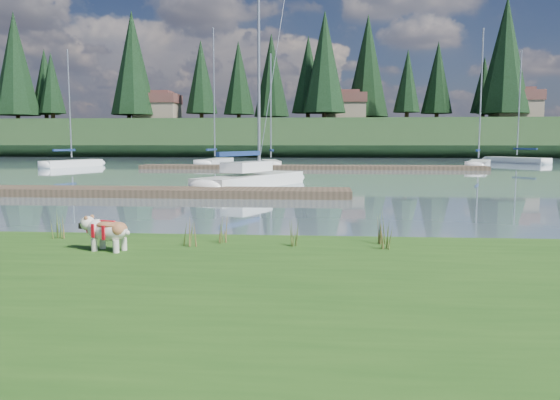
{
  "coord_description": "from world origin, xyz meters",
  "views": [
    {
      "loc": [
        2.96,
        -11.41,
        2.06
      ],
      "look_at": [
        2.09,
        -0.5,
        0.9
      ],
      "focal_mm": 35.0,
      "sensor_mm": 36.0,
      "label": 1
    }
  ],
  "objects": [
    {
      "name": "sailboat_bg_0",
      "position": [
        -17.61,
        32.77,
        0.33
      ],
      "size": [
        3.43,
        6.6,
        9.66
      ],
      "rotation": [
        0.0,
        0.0,
        1.23
      ],
      "color": "white",
      "rests_on": "ground"
    },
    {
      "name": "ridge",
      "position": [
        0.0,
        73.0,
        2.5
      ],
      "size": [
        200.0,
        20.0,
        5.0
      ],
      "primitive_type": "cube",
      "color": "#1D3519",
      "rests_on": "ground"
    },
    {
      "name": "dock_far",
      "position": [
        2.0,
        30.0,
        0.15
      ],
      "size": [
        26.0,
        2.2,
        0.3
      ],
      "primitive_type": "cube",
      "color": "#4C3D2C",
      "rests_on": "ground"
    },
    {
      "name": "conifer_5",
      "position": [
        15.0,
        70.0,
        10.83
      ],
      "size": [
        3.96,
        3.96,
        10.35
      ],
      "color": "#382619",
      "rests_on": "ridge"
    },
    {
      "name": "weed_5",
      "position": [
        3.95,
        -2.65,
        0.55
      ],
      "size": [
        0.17,
        0.14,
        0.49
      ],
      "color": "#475B23",
      "rests_on": "bank"
    },
    {
      "name": "house_2",
      "position": [
        30.0,
        69.0,
        7.31
      ],
      "size": [
        6.3,
        5.3,
        4.65
      ],
      "color": "gray",
      "rests_on": "ridge"
    },
    {
      "name": "sailboat_bg_5",
      "position": [
        21.44,
        44.13,
        0.32
      ],
      "size": [
        5.15,
        7.34,
        10.94
      ],
      "rotation": [
        0.0,
        0.0,
        2.1
      ],
      "color": "white",
      "rests_on": "ground"
    },
    {
      "name": "sailboat_bg_2",
      "position": [
        -1.42,
        33.61,
        0.33
      ],
      "size": [
        2.24,
        6.12,
        9.25
      ],
      "rotation": [
        0.0,
        0.0,
        1.75
      ],
      "color": "white",
      "rests_on": "ground"
    },
    {
      "name": "ground",
      "position": [
        0.0,
        30.0,
        0.0
      ],
      "size": [
        200.0,
        200.0,
        0.0
      ],
      "primitive_type": "plane",
      "color": "gray",
      "rests_on": "ground"
    },
    {
      "name": "house_1",
      "position": [
        6.0,
        71.0,
        7.31
      ],
      "size": [
        6.3,
        5.3,
        4.65
      ],
      "color": "gray",
      "rests_on": "ridge"
    },
    {
      "name": "conifer_6",
      "position": [
        28.0,
        68.0,
        13.99
      ],
      "size": [
        7.04,
        7.04,
        17.0
      ],
      "color": "#382619",
      "rests_on": "ridge"
    },
    {
      "name": "bank",
      "position": [
        0.0,
        -6.0,
        0.17
      ],
      "size": [
        60.0,
        9.0,
        0.35
      ],
      "primitive_type": "cube",
      "color": "#285117",
      "rests_on": "ground"
    },
    {
      "name": "conifer_3",
      "position": [
        -10.0,
        72.0,
        11.74
      ],
      "size": [
        4.84,
        4.84,
        12.25
      ],
      "color": "#382619",
      "rests_on": "ridge"
    },
    {
      "name": "house_0",
      "position": [
        -22.0,
        70.0,
        7.31
      ],
      "size": [
        6.3,
        5.3,
        4.65
      ],
      "color": "gray",
      "rests_on": "ridge"
    },
    {
      "name": "conifer_1",
      "position": [
        -40.0,
        71.0,
        11.28
      ],
      "size": [
        4.4,
        4.4,
        11.3
      ],
      "color": "#382619",
      "rests_on": "ridge"
    },
    {
      "name": "sailboat_bg_4",
      "position": [
        15.64,
        34.36,
        0.33
      ],
      "size": [
        3.88,
        7.56,
        11.11
      ],
      "rotation": [
        0.0,
        0.0,
        1.23
      ],
      "color": "white",
      "rests_on": "ground"
    },
    {
      "name": "weed_0",
      "position": [
        0.77,
        -2.66,
        0.62
      ],
      "size": [
        0.17,
        0.14,
        0.64
      ],
      "color": "#475B23",
      "rests_on": "bank"
    },
    {
      "name": "weed_2",
      "position": [
        3.97,
        -2.21,
        0.62
      ],
      "size": [
        0.17,
        0.14,
        0.64
      ],
      "color": "#475B23",
      "rests_on": "bank"
    },
    {
      "name": "bulldog",
      "position": [
        -0.44,
        -3.15,
        0.68
      ],
      "size": [
        0.91,
        0.5,
        0.53
      ],
      "rotation": [
        0.0,
        0.0,
        2.88
      ],
      "color": "silver",
      "rests_on": "bank"
    },
    {
      "name": "weed_1",
      "position": [
        1.21,
        -2.31,
        0.55
      ],
      "size": [
        0.17,
        0.14,
        0.49
      ],
      "color": "#475B23",
      "rests_on": "bank"
    },
    {
      "name": "weed_4",
      "position": [
        2.47,
        -2.55,
        0.57
      ],
      "size": [
        0.17,
        0.14,
        0.52
      ],
      "color": "#475B23",
      "rests_on": "bank"
    },
    {
      "name": "conifer_2",
      "position": [
        -25.0,
        68.0,
        13.54
      ],
      "size": [
        6.6,
        6.6,
        16.05
      ],
      "color": "#382619",
      "rests_on": "ridge"
    },
    {
      "name": "sailboat_main",
      "position": [
        -0.07,
        13.97,
        0.42
      ],
      "size": [
        4.82,
        8.28,
        12.03
      ],
      "rotation": [
        0.0,
        0.0,
        1.16
      ],
      "color": "white",
      "rests_on": "ground"
    },
    {
      "name": "mud_lip",
      "position": [
        0.0,
        -1.6,
        0.07
      ],
      "size": [
        60.0,
        0.5,
        0.14
      ],
      "primitive_type": "cube",
      "color": "#33281C",
      "rests_on": "ground"
    },
    {
      "name": "weed_3",
      "position": [
        -1.75,
        -2.17,
        0.58
      ],
      "size": [
        0.17,
        0.14,
        0.55
      ],
      "color": "#475B23",
      "rests_on": "bank"
    },
    {
      "name": "conifer_4",
      "position": [
        3.0,
        66.0,
        13.09
      ],
      "size": [
        6.16,
        6.16,
        15.1
      ],
      "color": "#382619",
      "rests_on": "ridge"
    },
    {
      "name": "sailboat_bg_1",
      "position": [
        -6.62,
        37.32,
        0.33
      ],
      "size": [
        2.27,
        8.21,
        12.08
      ],
      "rotation": [
        0.0,
        0.0,
        1.49
      ],
      "color": "white",
      "rests_on": "ground"
    },
    {
      "name": "dock_near",
      "position": [
        -4.0,
        9.0,
        0.15
      ],
      "size": [
        16.0,
        2.0,
        0.3
      ],
      "primitive_type": "cube",
      "color": "#4C3D2C",
      "rests_on": "ground"
    }
  ]
}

